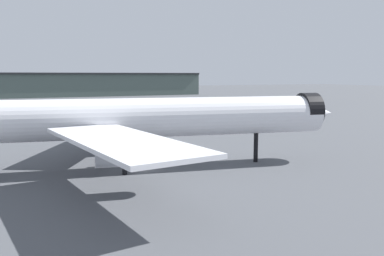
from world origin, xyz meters
The scene contains 3 objects.
ground centered at (0.00, 0.00, 0.00)m, with size 900.00×900.00×0.00m, color #4C4F54.
airliner_near_gate centered at (-0.56, 0.94, 7.77)m, with size 66.92×60.43×17.66m.
terminal_building centered at (6.14, 225.34, 8.15)m, with size 212.06×23.00×25.77m.
Camera 1 is at (-19.02, -58.52, 14.45)m, focal length 37.95 mm.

